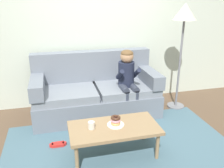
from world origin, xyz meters
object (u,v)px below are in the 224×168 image
object	(u,v)px
mug	(91,125)
floor_lamp	(184,21)
couch	(96,93)
coffee_table	(114,129)
donut	(116,123)
person_child	(128,77)
toy_controller	(58,145)

from	to	relation	value
mug	floor_lamp	distance (m)	2.27
couch	coffee_table	distance (m)	1.20
donut	mug	xyz separation A→B (m)	(-0.30, -0.01, 0.01)
couch	floor_lamp	bearing A→B (deg)	-5.21
person_child	toy_controller	size ratio (longest dim) A/B	4.87
person_child	floor_lamp	size ratio (longest dim) A/B	0.62
person_child	toy_controller	bearing A→B (deg)	-150.88
mug	coffee_table	bearing A→B (deg)	-4.12
coffee_table	mug	xyz separation A→B (m)	(-0.27, 0.02, 0.09)
coffee_table	donut	xyz separation A→B (m)	(0.03, 0.03, 0.07)
couch	floor_lamp	xyz separation A→B (m)	(1.44, -0.13, 1.15)
toy_controller	floor_lamp	distance (m)	2.69
coffee_table	floor_lamp	size ratio (longest dim) A/B	0.61
donut	mug	distance (m)	0.30
couch	mug	world-z (taller)	couch
person_child	mug	bearing A→B (deg)	-127.87
mug	person_child	bearing A→B (deg)	52.13
person_child	mug	xyz separation A→B (m)	(-0.75, -0.97, -0.23)
person_child	mug	size ratio (longest dim) A/B	12.24
couch	floor_lamp	distance (m)	1.85
person_child	toy_controller	distance (m)	1.48
couch	person_child	size ratio (longest dim) A/B	1.84
mug	floor_lamp	bearing A→B (deg)	31.65
person_child	floor_lamp	world-z (taller)	floor_lamp
coffee_table	person_child	bearing A→B (deg)	64.13
couch	coffee_table	xyz separation A→B (m)	(0.01, -1.20, 0.00)
couch	toy_controller	xyz separation A→B (m)	(-0.68, -0.86, -0.33)
couch	person_child	distance (m)	0.62
couch	coffee_table	world-z (taller)	couch
coffee_table	toy_controller	size ratio (longest dim) A/B	4.84
toy_controller	floor_lamp	xyz separation A→B (m)	(2.12, 0.73, 1.49)
coffee_table	floor_lamp	distance (m)	2.13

